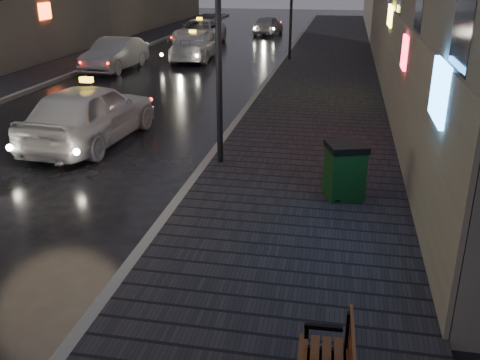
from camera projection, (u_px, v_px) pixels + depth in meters
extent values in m
plane|color=black|center=(9.00, 297.00, 7.93)|extent=(120.00, 120.00, 0.00)
cube|color=black|center=(329.00, 65.00, 26.37)|extent=(4.60, 58.00, 0.15)
cube|color=slate|center=(280.00, 63.00, 26.79)|extent=(0.20, 58.00, 0.15)
cube|color=black|center=(91.00, 57.00, 28.59)|extent=(2.40, 58.00, 0.15)
cube|color=slate|center=(114.00, 58.00, 28.36)|extent=(0.20, 58.00, 0.15)
cylinder|color=black|center=(219.00, 58.00, 12.10)|extent=(0.14, 0.14, 5.00)
cylinder|color=black|center=(291.00, 8.00, 26.69)|extent=(0.14, 0.14, 5.00)
cube|color=black|center=(347.00, 339.00, 5.93)|extent=(0.06, 0.06, 0.70)
cube|color=black|center=(323.00, 327.00, 5.92)|extent=(0.42, 0.06, 0.05)
cube|color=black|center=(344.00, 173.00, 10.86)|extent=(0.88, 0.88, 1.02)
cube|color=black|center=(347.00, 146.00, 10.65)|extent=(0.94, 0.94, 0.13)
imported|color=silver|center=(90.00, 113.00, 14.59)|extent=(2.34, 5.10, 1.69)
imported|color=gray|center=(115.00, 54.00, 25.24)|extent=(1.79, 4.56, 1.48)
imported|color=silver|center=(193.00, 47.00, 27.99)|extent=(2.43, 5.01, 1.40)
imported|color=silver|center=(200.00, 32.00, 33.87)|extent=(2.54, 5.45, 1.51)
imported|color=#9B9BA2|center=(268.00, 25.00, 38.88)|extent=(2.00, 4.06, 1.33)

